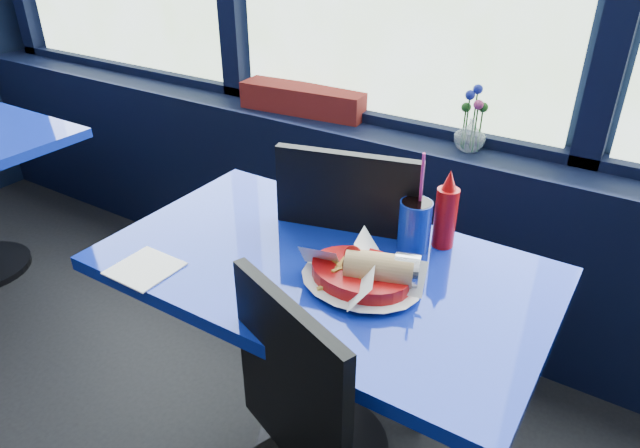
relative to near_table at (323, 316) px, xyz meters
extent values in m
cube|color=black|center=(-0.30, 0.87, -0.17)|extent=(5.00, 0.26, 0.80)
cube|color=black|center=(-0.30, 0.95, 0.24)|extent=(4.80, 0.08, 0.06)
cylinder|color=black|center=(0.00, 0.00, -0.55)|extent=(0.44, 0.44, 0.03)
cylinder|color=black|center=(0.00, 0.00, -0.23)|extent=(0.12, 0.12, 0.68)
cube|color=#0E229C|center=(0.00, 0.00, 0.16)|extent=(1.20, 0.70, 0.04)
cube|color=black|center=(0.15, -0.36, 0.12)|extent=(0.38, 0.17, 0.45)
cube|color=black|center=(0.01, 0.40, -0.09)|extent=(0.55, 0.55, 0.04)
cube|color=black|center=(-0.04, 0.19, 0.18)|extent=(0.42, 0.14, 0.49)
cylinder|color=black|center=(0.15, 0.63, -0.34)|extent=(0.03, 0.03, 0.46)
cylinder|color=black|center=(0.25, 0.26, -0.34)|extent=(0.03, 0.03, 0.46)
cylinder|color=black|center=(-0.22, 0.54, -0.34)|extent=(0.03, 0.03, 0.46)
cylinder|color=black|center=(-0.12, 0.17, -0.34)|extent=(0.03, 0.03, 0.46)
cube|color=maroon|center=(-0.66, 0.89, 0.29)|extent=(0.57, 0.19, 0.11)
imported|color=silver|center=(0.09, 0.86, 0.29)|extent=(0.12, 0.12, 0.12)
cylinder|color=#1E5919|center=(0.07, 0.86, 0.33)|extent=(0.01, 0.01, 0.19)
sphere|color=#1D2AAB|center=(0.07, 0.86, 0.44)|extent=(0.04, 0.04, 0.04)
cylinder|color=#1E5919|center=(0.11, 0.85, 0.31)|extent=(0.01, 0.01, 0.16)
sphere|color=#D83F85|center=(0.11, 0.85, 0.41)|extent=(0.04, 0.04, 0.04)
cylinder|color=#1E5919|center=(0.09, 0.88, 0.34)|extent=(0.01, 0.01, 0.21)
sphere|color=#1D2AAB|center=(0.09, 0.88, 0.46)|extent=(0.04, 0.04, 0.04)
cylinder|color=#1E5919|center=(0.06, 0.87, 0.30)|extent=(0.01, 0.01, 0.14)
sphere|color=#1E5919|center=(0.06, 0.87, 0.39)|extent=(0.04, 0.04, 0.04)
cylinder|color=#1E5919|center=(0.12, 0.87, 0.31)|extent=(0.01, 0.01, 0.15)
sphere|color=#1E5919|center=(0.12, 0.87, 0.40)|extent=(0.04, 0.04, 0.04)
cylinder|color=#A90B0C|center=(0.13, -0.04, 0.21)|extent=(0.29, 0.29, 0.05)
cylinder|color=white|center=(0.13, -0.04, 0.20)|extent=(0.28, 0.28, 0.00)
cylinder|color=silver|center=(0.24, 0.00, 0.24)|extent=(0.09, 0.10, 0.09)
sphere|color=brown|center=(0.12, -0.05, 0.25)|extent=(0.06, 0.06, 0.06)
cylinder|color=red|center=(0.11, -0.04, 0.27)|extent=(0.06, 0.06, 0.01)
cylinder|color=#A90B0C|center=(0.24, 0.26, 0.27)|extent=(0.06, 0.06, 0.18)
cone|color=#A90B0C|center=(0.24, 0.26, 0.39)|extent=(0.04, 0.04, 0.06)
cylinder|color=navy|center=(0.17, 0.20, 0.25)|extent=(0.09, 0.09, 0.14)
cylinder|color=black|center=(0.17, 0.20, 0.32)|extent=(0.08, 0.08, 0.01)
cylinder|color=#ED3186|center=(0.18, 0.19, 0.39)|extent=(0.03, 0.07, 0.20)
cube|color=white|center=(-0.38, -0.28, 0.18)|extent=(0.16, 0.16, 0.00)
camera|label=1|loc=(0.68, -1.09, 1.03)|focal=32.00mm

